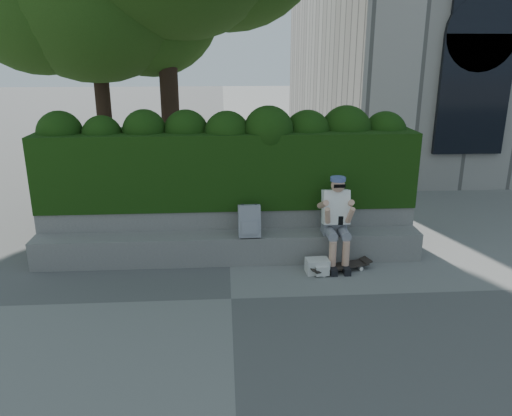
{
  "coord_description": "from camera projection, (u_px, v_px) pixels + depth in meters",
  "views": [
    {
      "loc": [
        -0.07,
        -6.0,
        3.19
      ],
      "look_at": [
        0.4,
        1.0,
        0.95
      ],
      "focal_mm": 35.0,
      "sensor_mm": 36.0,
      "label": 1
    }
  ],
  "objects": [
    {
      "name": "ground",
      "position": [
        231.0,
        299.0,
        6.67
      ],
      "size": [
        80.0,
        80.0,
        0.0
      ],
      "primitive_type": "plane",
      "color": "slate",
      "rests_on": "ground"
    },
    {
      "name": "person",
      "position": [
        336.0,
        217.0,
        7.56
      ],
      "size": [
        0.4,
        0.76,
        1.38
      ],
      "color": "gray",
      "rests_on": "ground"
    },
    {
      "name": "backpack_ground",
      "position": [
        317.0,
        266.0,
        7.42
      ],
      "size": [
        0.35,
        0.26,
        0.22
      ],
      "primitive_type": "cube",
      "rotation": [
        0.0,
        0.0,
        0.07
      ],
      "color": "silver",
      "rests_on": "ground"
    },
    {
      "name": "backpack_plaid",
      "position": [
        249.0,
        221.0,
        7.57
      ],
      "size": [
        0.34,
        0.19,
        0.49
      ],
      "primitive_type": "cube",
      "rotation": [
        0.0,
        0.0,
        0.02
      ],
      "color": "#A3A3A8",
      "rests_on": "bench_ledge"
    },
    {
      "name": "hedge",
      "position": [
        228.0,
        167.0,
        8.12
      ],
      "size": [
        6.0,
        1.0,
        1.2
      ],
      "primitive_type": "cube",
      "color": "black",
      "rests_on": "planter_wall"
    },
    {
      "name": "planter_wall",
      "position": [
        229.0,
        228.0,
        8.2
      ],
      "size": [
        6.0,
        0.5,
        0.75
      ],
      "primitive_type": "cube",
      "color": "gray",
      "rests_on": "ground"
    },
    {
      "name": "skateboard",
      "position": [
        340.0,
        266.0,
        7.48
      ],
      "size": [
        0.92,
        0.46,
        0.09
      ],
      "rotation": [
        0.0,
        0.0,
        0.28
      ],
      "color": "black",
      "rests_on": "ground"
    },
    {
      "name": "bench_ledge",
      "position": [
        229.0,
        248.0,
        7.79
      ],
      "size": [
        6.0,
        0.45,
        0.45
      ],
      "primitive_type": "cube",
      "color": "gray",
      "rests_on": "ground"
    }
  ]
}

